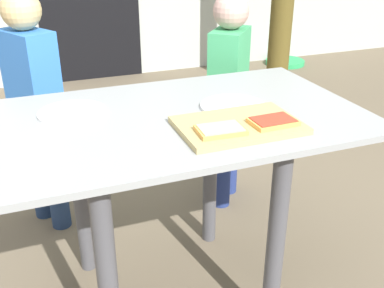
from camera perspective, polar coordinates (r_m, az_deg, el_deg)
The scene contains 9 objects.
dining_table at distance 1.54m, azimuth -3.07°, elevation -1.42°, with size 1.29×0.74×0.75m.
cutting_board at distance 1.39m, azimuth 5.81°, elevation 2.34°, with size 0.37×0.25×0.02m, color tan.
pizza_slice_near_right at distance 1.39m, azimuth 10.10°, elevation 2.79°, with size 0.14×0.10×0.02m.
pizza_slice_near_left at distance 1.32m, azimuth 3.59°, elevation 1.78°, with size 0.14×0.10×0.02m.
plate_white_left at distance 1.55m, azimuth -14.73°, elevation 3.83°, with size 0.22×0.22×0.01m, color white.
plate_white_right at distance 1.56m, azimuth 5.11°, elevation 4.78°, with size 0.22×0.22×0.01m, color white.
child_left at distance 2.11m, azimuth -19.00°, elevation 5.09°, with size 0.24×0.28×1.09m.
child_right at distance 2.20m, azimuth 4.55°, elevation 6.68°, with size 0.26×0.27×1.05m.
garden_hose_coil at distance 4.95m, azimuth 11.55°, elevation 10.00°, with size 0.40×0.40×0.04m, color #2CA559.
Camera 1 is at (-0.41, -1.31, 1.31)m, focal length 42.67 mm.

